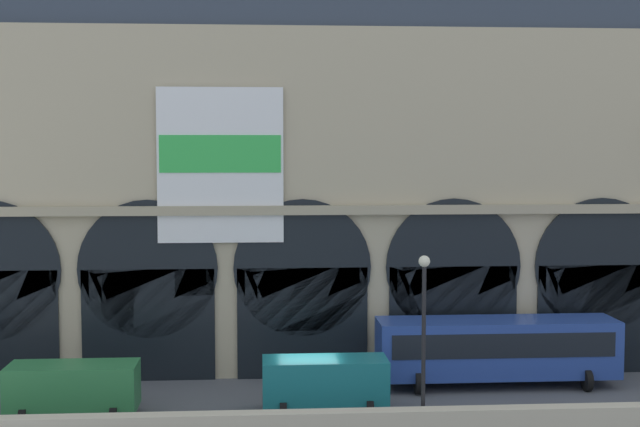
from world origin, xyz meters
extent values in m
plane|color=#54565B|center=(0.00, 0.00, 0.00)|extent=(200.00, 200.00, 0.00)
cube|color=#BCAD8C|center=(0.00, 7.41, 8.32)|extent=(44.90, 4.82, 16.64)
cube|color=black|center=(-7.24, 4.95, 2.65)|extent=(6.19, 0.20, 5.30)
cylinder|color=black|center=(-7.24, 4.95, 5.30)|extent=(6.52, 0.20, 6.52)
cube|color=black|center=(0.00, 4.95, 2.65)|extent=(6.19, 0.20, 5.30)
cylinder|color=black|center=(0.00, 4.95, 5.30)|extent=(6.52, 0.20, 6.52)
cube|color=black|center=(7.24, 4.95, 2.65)|extent=(6.19, 0.20, 5.30)
cylinder|color=black|center=(7.24, 4.95, 5.30)|extent=(6.52, 0.20, 6.52)
cube|color=black|center=(14.49, 4.95, 2.65)|extent=(6.19, 0.20, 5.30)
cylinder|color=black|center=(14.49, 4.95, 5.30)|extent=(6.52, 0.20, 6.52)
cube|color=white|center=(-3.82, 4.83, 10.15)|extent=(5.86, 0.12, 7.24)
cube|color=green|center=(-3.82, 4.75, 10.68)|extent=(5.62, 0.04, 1.74)
cube|color=tan|center=(0.00, 4.85, 8.04)|extent=(44.90, 0.50, 0.44)
cube|color=#2D7A42|center=(-9.61, -0.59, 1.27)|extent=(5.20, 2.00, 1.86)
cylinder|color=black|center=(-11.38, -1.49, 0.34)|extent=(0.28, 0.68, 0.68)
cylinder|color=black|center=(-11.38, 0.31, 0.34)|extent=(0.28, 0.68, 0.68)
cylinder|color=black|center=(-7.84, -1.49, 0.34)|extent=(0.28, 0.68, 0.68)
cylinder|color=black|center=(-7.84, 0.31, 0.34)|extent=(0.28, 0.68, 0.68)
cube|color=#19727A|center=(0.68, -0.36, 1.27)|extent=(5.20, 2.00, 1.86)
cylinder|color=black|center=(-1.09, -1.26, 0.34)|extent=(0.28, 0.68, 0.68)
cylinder|color=black|center=(-1.09, 0.54, 0.34)|extent=(0.28, 0.68, 0.68)
cylinder|color=black|center=(2.45, -1.26, 0.34)|extent=(0.28, 0.68, 0.68)
cylinder|color=black|center=(2.45, 0.54, 0.34)|extent=(0.28, 0.68, 0.68)
cube|color=#28479E|center=(8.85, 2.89, 1.80)|extent=(11.00, 2.50, 2.60)
cube|color=black|center=(8.85, 1.62, 2.15)|extent=(10.12, 0.04, 1.10)
cylinder|color=black|center=(5.00, 1.77, 0.50)|extent=(0.28, 1.00, 1.00)
cylinder|color=black|center=(5.00, 4.02, 0.50)|extent=(0.28, 1.00, 1.00)
cylinder|color=black|center=(12.70, 1.77, 0.50)|extent=(0.28, 1.00, 1.00)
cylinder|color=black|center=(12.70, 4.02, 0.50)|extent=(0.28, 1.00, 1.00)
cylinder|color=black|center=(4.19, -3.68, 3.25)|extent=(0.16, 0.16, 6.50)
sphere|color=#F2EDCC|center=(4.19, -3.68, 6.68)|extent=(0.44, 0.44, 0.44)
camera|label=1|loc=(-1.97, -35.96, 10.91)|focal=48.96mm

